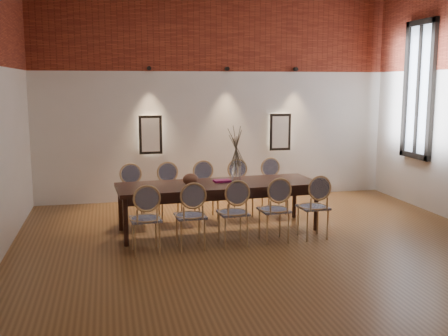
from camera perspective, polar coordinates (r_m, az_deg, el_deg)
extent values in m
cube|color=brown|center=(7.30, 4.88, -9.05)|extent=(7.00, 7.00, 0.02)
cube|color=silver|center=(10.37, -0.91, 7.70)|extent=(7.00, 0.10, 4.00)
cube|color=silver|center=(3.72, 21.98, 4.37)|extent=(7.00, 0.10, 4.00)
cube|color=maroon|center=(10.35, -0.84, 14.62)|extent=(7.00, 0.02, 1.50)
cube|color=#FFEAC6|center=(10.13, -8.01, 3.61)|extent=(0.36, 0.06, 0.66)
cube|color=#FFEAC6|center=(10.66, 6.09, 3.92)|extent=(0.36, 0.06, 0.66)
cylinder|color=black|center=(10.06, -8.16, 10.70)|extent=(0.08, 0.10, 0.08)
cylinder|color=black|center=(10.29, 0.34, 10.75)|extent=(0.08, 0.10, 0.08)
cylinder|color=black|center=(10.69, 7.81, 10.61)|extent=(0.08, 0.10, 0.08)
cube|color=silver|center=(10.25, 20.49, 7.95)|extent=(0.02, 0.78, 2.38)
cube|color=black|center=(10.24, 20.39, 7.95)|extent=(0.08, 0.90, 2.50)
cube|color=black|center=(10.24, 20.39, 7.95)|extent=(0.06, 0.06, 2.40)
cube|color=#321811|center=(8.15, -0.62, -4.25)|extent=(3.14, 1.18, 0.75)
cylinder|color=silver|center=(8.13, 1.33, -0.51)|extent=(0.14, 0.14, 0.30)
ellipsoid|color=brown|center=(7.90, -3.66, -1.25)|extent=(0.24, 0.24, 0.18)
cube|color=#901657|center=(8.18, -0.20, -1.41)|extent=(0.27, 0.20, 0.03)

